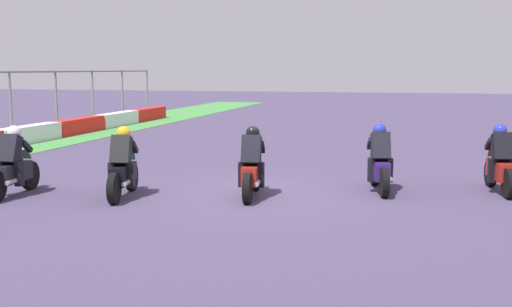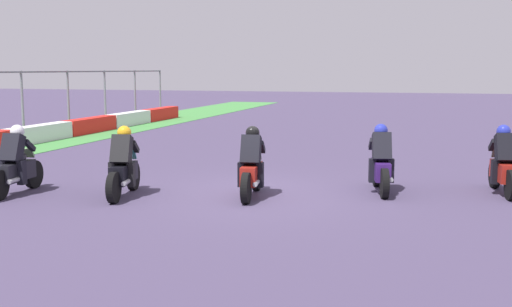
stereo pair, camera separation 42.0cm
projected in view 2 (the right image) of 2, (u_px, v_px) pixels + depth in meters
The scene contains 6 objects.
ground_plane at pixel (255, 194), 13.51m from camera, with size 120.00×120.00×0.00m, color #433956.
rider_lane_a at pixel (503, 166), 13.49m from camera, with size 2.04×0.59×1.51m.
rider_lane_b at pixel (381, 164), 13.69m from camera, with size 2.03×0.64×1.51m.
rider_lane_c at pixel (252, 168), 13.17m from camera, with size 2.04×0.58×1.51m.
rider_lane_d at pixel (124, 168), 13.23m from camera, with size 2.03×0.63×1.51m.
rider_lane_e at pixel (16, 166), 13.47m from camera, with size 2.04×0.57×1.51m.
Camera 2 is at (-12.74, -3.71, 2.71)m, focal length 43.56 mm.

